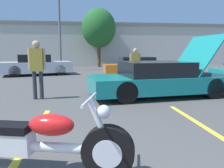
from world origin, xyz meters
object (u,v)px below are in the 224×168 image
(parked_car_mid_right_row, at_px, (139,67))
(light_pole, at_px, (60,18))
(spectator_by_show_car, at_px, (37,64))
(motorcycle, at_px, (29,141))
(show_car_hood_open, at_px, (160,79))
(tree_background, at_px, (99,28))
(parked_car_mid_left_row, at_px, (36,65))
(spectator_near_motorcycle, at_px, (135,62))

(parked_car_mid_right_row, bearing_deg, light_pole, 139.43)
(light_pole, distance_m, spectator_by_show_car, 11.33)
(motorcycle, height_order, spectator_by_show_car, spectator_by_show_car)
(show_car_hood_open, height_order, spectator_by_show_car, show_car_hood_open)
(light_pole, bearing_deg, parked_car_mid_right_row, -40.71)
(tree_background, bearing_deg, light_pole, -132.51)
(motorcycle, bearing_deg, tree_background, 97.54)
(motorcycle, bearing_deg, parked_car_mid_left_row, 115.24)
(tree_background, distance_m, spectator_by_show_car, 14.94)
(parked_car_mid_left_row, bearing_deg, light_pole, 54.71)
(spectator_by_show_car, bearing_deg, tree_background, 78.75)
(show_car_hood_open, distance_m, spectator_by_show_car, 3.98)
(motorcycle, relative_size, parked_car_mid_right_row, 0.57)
(parked_car_mid_left_row, bearing_deg, spectator_near_motorcycle, -53.00)
(show_car_hood_open, bearing_deg, light_pole, 104.71)
(tree_background, height_order, spectator_near_motorcycle, tree_background)
(motorcycle, distance_m, parked_car_mid_right_row, 11.52)
(spectator_by_show_car, bearing_deg, motorcycle, -80.05)
(parked_car_mid_right_row, distance_m, spectator_near_motorcycle, 3.35)
(show_car_hood_open, bearing_deg, spectator_near_motorcycle, 85.06)
(light_pole, distance_m, parked_car_mid_right_row, 7.69)
(parked_car_mid_left_row, height_order, spectator_near_motorcycle, spectator_near_motorcycle)
(light_pole, height_order, parked_car_mid_right_row, light_pole)
(tree_background, xyz_separation_m, spectator_by_show_car, (-2.87, -14.43, -2.62))
(parked_car_mid_right_row, bearing_deg, spectator_near_motorcycle, -107.14)
(motorcycle, relative_size, spectator_near_motorcycle, 1.55)
(parked_car_mid_right_row, height_order, parked_car_mid_left_row, parked_car_mid_left_row)
(motorcycle, height_order, show_car_hood_open, show_car_hood_open)
(motorcycle, relative_size, parked_car_mid_left_row, 0.55)
(show_car_hood_open, bearing_deg, spectator_by_show_car, 173.96)
(show_car_hood_open, bearing_deg, parked_car_mid_right_row, 75.34)
(spectator_by_show_car, bearing_deg, show_car_hood_open, 0.80)
(parked_car_mid_right_row, distance_m, spectator_by_show_car, 8.10)
(show_car_hood_open, distance_m, parked_car_mid_left_row, 9.26)
(light_pole, relative_size, show_car_hood_open, 1.52)
(light_pole, height_order, spectator_near_motorcycle, light_pole)
(motorcycle, bearing_deg, spectator_near_motorcycle, 81.84)
(light_pole, distance_m, show_car_hood_open, 12.21)
(motorcycle, xyz_separation_m, parked_car_mid_right_row, (4.08, 10.77, 0.16))
(motorcycle, bearing_deg, spectator_by_show_car, 113.93)
(light_pole, xyz_separation_m, tree_background, (3.21, 3.50, -0.38))
(tree_background, bearing_deg, show_car_hood_open, -85.70)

